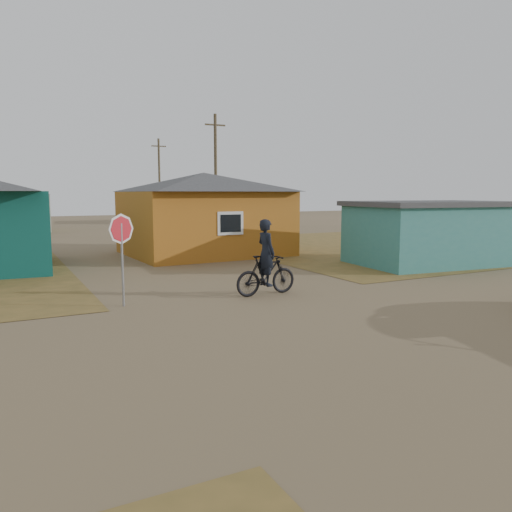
{
  "coord_description": "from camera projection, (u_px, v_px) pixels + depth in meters",
  "views": [
    {
      "loc": [
        -6.37,
        -8.45,
        2.93
      ],
      "look_at": [
        -0.41,
        3.0,
        1.3
      ],
      "focal_mm": 35.0,
      "sensor_mm": 36.0,
      "label": 1
    }
  ],
  "objects": [
    {
      "name": "house_yellow",
      "position": [
        204.0,
        213.0,
        23.94
      ],
      "size": [
        7.72,
        6.76,
        3.9
      ],
      "color": "#AC641A",
      "rests_on": "ground"
    },
    {
      "name": "cyclist",
      "position": [
        266.0,
        268.0,
        14.35
      ],
      "size": [
        1.97,
        0.72,
        2.2
      ],
      "color": "black",
      "rests_on": "ground"
    },
    {
      "name": "grass_ne",
      "position": [
        398.0,
        244.0,
        28.57
      ],
      "size": [
        20.0,
        18.0,
        0.0
      ],
      "primitive_type": "cube",
      "color": "brown",
      "rests_on": "ground"
    },
    {
      "name": "house_beige_east",
      "position": [
        178.0,
        204.0,
        50.27
      ],
      "size": [
        6.95,
        6.05,
        3.6
      ],
      "color": "gray",
      "rests_on": "ground"
    },
    {
      "name": "house_pale_west",
      "position": [
        1.0,
        207.0,
        37.67
      ],
      "size": [
        7.04,
        6.15,
        3.6
      ],
      "color": "#929E87",
      "rests_on": "ground"
    },
    {
      "name": "utility_pole_far",
      "position": [
        159.0,
        180.0,
        47.08
      ],
      "size": [
        1.4,
        0.2,
        8.0
      ],
      "color": "brown",
      "rests_on": "ground"
    },
    {
      "name": "shed_turquoise",
      "position": [
        429.0,
        232.0,
        20.63
      ],
      "size": [
        6.71,
        4.93,
        2.6
      ],
      "color": "teal",
      "rests_on": "ground"
    },
    {
      "name": "stop_sign",
      "position": [
        121.0,
        238.0,
        12.79
      ],
      "size": [
        0.79,
        0.1,
        2.41
      ],
      "color": "gray",
      "rests_on": "ground"
    },
    {
      "name": "ground",
      "position": [
        337.0,
        330.0,
        10.72
      ],
      "size": [
        120.0,
        120.0,
        0.0
      ],
      "primitive_type": "plane",
      "color": "brown"
    },
    {
      "name": "utility_pole_near",
      "position": [
        216.0,
        174.0,
        32.54
      ],
      "size": [
        1.4,
        0.2,
        8.0
      ],
      "color": "brown",
      "rests_on": "ground"
    }
  ]
}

